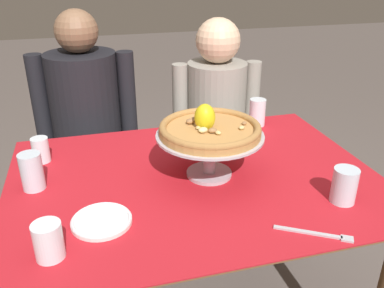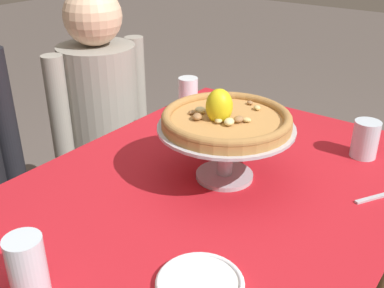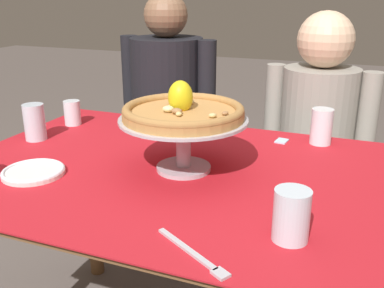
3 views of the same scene
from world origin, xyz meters
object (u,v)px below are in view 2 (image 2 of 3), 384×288
at_px(pizza_stand, 224,140).
at_px(water_glass_back_right, 188,96).
at_px(sugar_packet, 174,121).
at_px(water_glass_front_right, 365,142).
at_px(pizza, 224,118).
at_px(side_plate, 200,283).
at_px(water_glass_side_left, 28,269).
at_px(diner_right, 104,134).

height_order(pizza_stand, water_glass_back_right, pizza_stand).
xyz_separation_m(pizza_stand, water_glass_back_right, (0.34, 0.37, -0.06)).
bearing_deg(sugar_packet, water_glass_front_right, -77.94).
bearing_deg(pizza, water_glass_front_right, -37.69).
xyz_separation_m(water_glass_back_right, water_glass_front_right, (0.01, -0.63, -0.00)).
relative_size(water_glass_front_right, sugar_packet, 2.21).
relative_size(pizza, water_glass_back_right, 2.82).
height_order(side_plate, sugar_packet, side_plate).
distance_m(water_glass_side_left, sugar_packet, 0.83).
distance_m(pizza, diner_right, 0.91).
distance_m(water_glass_front_right, side_plate, 0.72).
bearing_deg(water_glass_back_right, pizza, -132.49).
relative_size(side_plate, diner_right, 0.15).
xyz_separation_m(water_glass_back_right, side_plate, (-0.71, -0.56, -0.04)).
bearing_deg(pizza_stand, water_glass_front_right, -37.71).
distance_m(water_glass_side_left, diner_right, 1.15).
height_order(pizza_stand, pizza, pizza).
xyz_separation_m(water_glass_side_left, side_plate, (0.20, -0.25, -0.05)).
relative_size(pizza_stand, water_glass_back_right, 3.02).
relative_size(water_glass_back_right, water_glass_front_right, 1.07).
height_order(side_plate, diner_right, diner_right).
height_order(pizza, side_plate, pizza).
xyz_separation_m(side_plate, sugar_packet, (0.59, 0.53, -0.01)).
bearing_deg(water_glass_side_left, water_glass_back_right, 18.91).
height_order(pizza, water_glass_side_left, pizza).
relative_size(pizza_stand, diner_right, 0.31).
xyz_separation_m(water_glass_back_right, sugar_packet, (-0.12, -0.03, -0.05)).
distance_m(sugar_packet, diner_right, 0.49).
relative_size(water_glass_side_left, diner_right, 0.11).
height_order(water_glass_front_right, diner_right, diner_right).
relative_size(water_glass_front_right, diner_right, 0.10).
bearing_deg(pizza, water_glass_back_right, 47.51).
distance_m(water_glass_side_left, side_plate, 0.32).
height_order(water_glass_side_left, diner_right, diner_right).
xyz_separation_m(water_glass_side_left, diner_right, (0.86, 0.72, -0.25)).
distance_m(water_glass_side_left, water_glass_front_right, 0.97).
xyz_separation_m(pizza_stand, water_glass_front_right, (0.34, -0.27, -0.06)).
xyz_separation_m(water_glass_side_left, water_glass_front_right, (0.91, -0.32, -0.01)).
bearing_deg(water_glass_side_left, water_glass_front_right, -19.54).
xyz_separation_m(water_glass_front_right, sugar_packet, (-0.13, 0.61, -0.04)).
relative_size(pizza, water_glass_side_left, 2.72).
distance_m(pizza, water_glass_back_right, 0.51).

